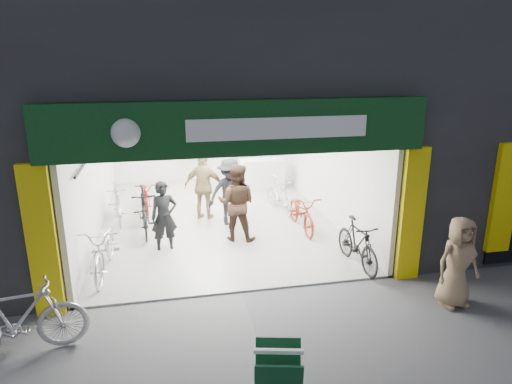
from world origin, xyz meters
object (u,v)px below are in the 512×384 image
object	(u,v)px
bike_right_front	(357,244)
pedestrian_near	(458,262)
bike_left_front	(105,248)
sandwich_board	(278,380)
parked_bike	(18,319)

from	to	relation	value
bike_right_front	pedestrian_near	xyz separation A→B (m)	(1.04, -1.74, 0.30)
bike_left_front	sandwich_board	world-z (taller)	bike_left_front
bike_right_front	parked_bike	size ratio (longest dim) A/B	0.88
parked_bike	sandwich_board	size ratio (longest dim) A/B	2.20
bike_right_front	pedestrian_near	distance (m)	2.05
bike_right_front	sandwich_board	world-z (taller)	bike_right_front
parked_bike	pedestrian_near	xyz separation A→B (m)	(6.97, -0.04, 0.24)
bike_right_front	pedestrian_near	size ratio (longest dim) A/B	1.04
bike_right_front	bike_left_front	bearing A→B (deg)	167.49
pedestrian_near	sandwich_board	distance (m)	4.06
bike_left_front	sandwich_board	bearing A→B (deg)	-57.82
parked_bike	sandwich_board	distance (m)	3.84
bike_left_front	pedestrian_near	distance (m)	6.53
bike_right_front	parked_bike	distance (m)	6.17
pedestrian_near	sandwich_board	size ratio (longest dim) A/B	1.87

